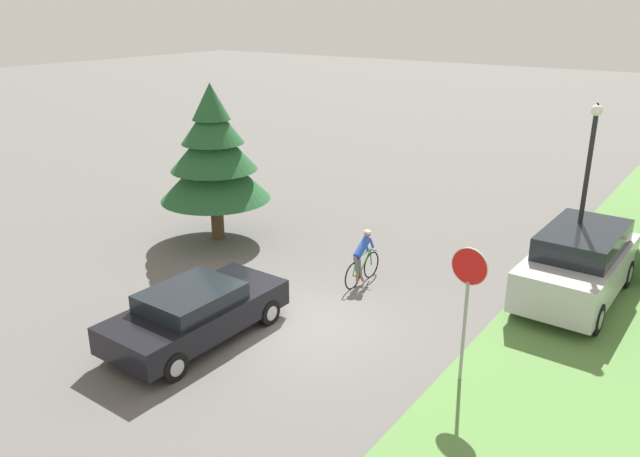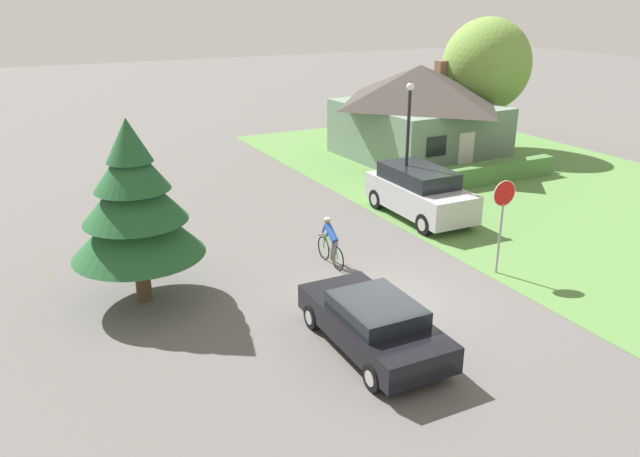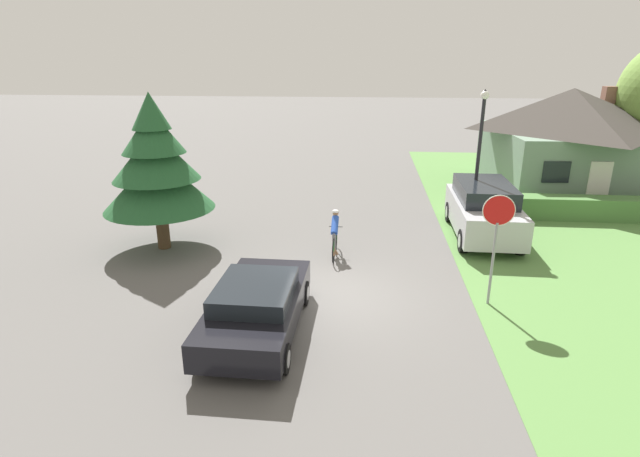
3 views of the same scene
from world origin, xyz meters
name	(u,v)px [view 2 (image 2 of 3)]	position (x,y,z in m)	size (l,w,h in m)	color
ground_plane	(384,301)	(0.00, 0.00, 0.00)	(140.00, 140.00, 0.00)	#5B5956
grass_verge_right	(571,201)	(11.70, 4.00, 0.01)	(16.00, 36.00, 0.01)	#568442
cottage_house	(418,111)	(10.35, 12.93, 2.44)	(7.30, 8.14, 4.75)	slate
hedge_row	(472,175)	(9.60, 7.70, 0.44)	(8.93, 0.90, 0.89)	#4C7A3D
sedan_left_lane	(373,323)	(-1.56, -1.93, 0.68)	(2.01, 4.41, 1.30)	black
cyclist	(331,243)	(-0.09, 2.92, 0.71)	(0.44, 1.72, 1.51)	black
parked_suv_right	(419,192)	(4.99, 5.31, 0.98)	(2.13, 4.79, 1.91)	#B7B7BC
stop_sign	(503,208)	(4.08, 0.03, 2.10)	(0.78, 0.07, 2.92)	gray
street_lamp	(408,136)	(4.76, 5.91, 3.04)	(0.29, 0.29, 5.04)	black
conifer_tall_near	(135,204)	(-5.84, 3.16, 2.79)	(3.54, 3.54, 5.07)	#4C3823
deciduous_tree_right	(486,65)	(14.76, 13.14, 4.47)	(4.64, 4.64, 6.91)	#4C3823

